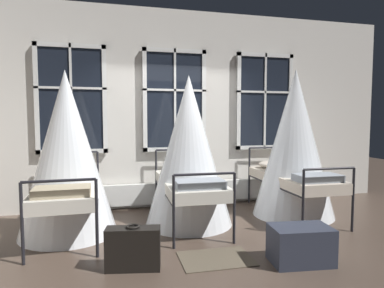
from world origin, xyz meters
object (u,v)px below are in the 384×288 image
(cot_second, at_px, (189,153))
(travel_trunk, at_px, (301,245))
(cot_third, at_px, (294,145))
(cot_first, at_px, (67,156))
(suitcase_dark, at_px, (133,248))

(cot_second, relative_size, travel_trunk, 3.43)
(cot_second, distance_m, cot_third, 1.75)
(cot_first, xyz_separation_m, cot_third, (3.44, 0.06, 0.07))
(suitcase_dark, bearing_deg, cot_third, 37.78)
(suitcase_dark, bearing_deg, cot_first, 130.82)
(cot_third, xyz_separation_m, travel_trunk, (-0.89, -1.66, -0.93))
(cot_second, height_order, suitcase_dark, cot_second)
(cot_first, bearing_deg, travel_trunk, -123.36)
(travel_trunk, bearing_deg, cot_third, 61.72)
(cot_second, relative_size, suitcase_dark, 3.74)
(cot_third, height_order, travel_trunk, cot_third)
(cot_third, distance_m, travel_trunk, 2.10)
(cot_third, relative_size, suitcase_dark, 4.00)
(cot_third, bearing_deg, cot_first, 92.02)
(cot_second, height_order, cot_third, cot_third)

